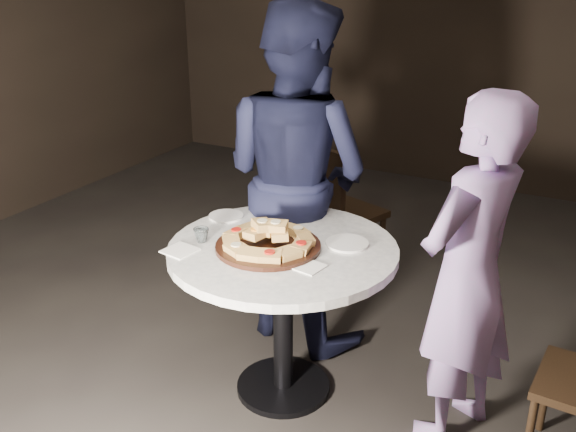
% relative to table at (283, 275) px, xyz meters
% --- Properties ---
extents(floor, '(7.00, 7.00, 0.00)m').
position_rel_table_xyz_m(floor, '(-0.08, -0.00, -0.64)').
color(floor, black).
rests_on(floor, ground).
extents(table, '(1.22, 1.22, 0.79)m').
position_rel_table_xyz_m(table, '(0.00, 0.00, 0.00)').
color(table, black).
rests_on(table, ground).
extents(serving_board, '(0.55, 0.55, 0.02)m').
position_rel_table_xyz_m(serving_board, '(-0.05, -0.05, 0.16)').
color(serving_board, black).
rests_on(serving_board, table).
extents(focaccia_pile, '(0.42, 0.42, 0.11)m').
position_rel_table_xyz_m(focaccia_pile, '(-0.05, -0.05, 0.20)').
color(focaccia_pile, tan).
rests_on(focaccia_pile, serving_board).
extents(plate_left, '(0.22, 0.22, 0.01)m').
position_rel_table_xyz_m(plate_left, '(-0.42, 0.17, 0.15)').
color(plate_left, white).
rests_on(plate_left, table).
extents(plate_right, '(0.21, 0.21, 0.01)m').
position_rel_table_xyz_m(plate_right, '(0.25, 0.15, 0.15)').
color(plate_right, white).
rests_on(plate_right, table).
extents(water_glass, '(0.09, 0.09, 0.07)m').
position_rel_table_xyz_m(water_glass, '(-0.35, -0.13, 0.18)').
color(water_glass, silver).
rests_on(water_glass, table).
extents(napkin_near, '(0.15, 0.15, 0.01)m').
position_rel_table_xyz_m(napkin_near, '(-0.38, -0.26, 0.15)').
color(napkin_near, white).
rests_on(napkin_near, table).
extents(napkin_far, '(0.14, 0.14, 0.01)m').
position_rel_table_xyz_m(napkin_far, '(0.20, -0.14, 0.15)').
color(napkin_far, white).
rests_on(napkin_far, table).
extents(chair_far, '(0.59, 0.60, 0.98)m').
position_rel_table_xyz_m(chair_far, '(-0.26, 1.08, -0.08)').
color(chair_far, black).
rests_on(chair_far, ground).
extents(diner_navy, '(1.02, 0.87, 1.84)m').
position_rel_table_xyz_m(diner_navy, '(-0.22, 0.56, 0.28)').
color(diner_navy, black).
rests_on(diner_navy, ground).
extents(diner_teal, '(0.56, 0.67, 1.57)m').
position_rel_table_xyz_m(diner_teal, '(0.81, 0.12, 0.14)').
color(diner_teal, '#866EAD').
rests_on(diner_teal, ground).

